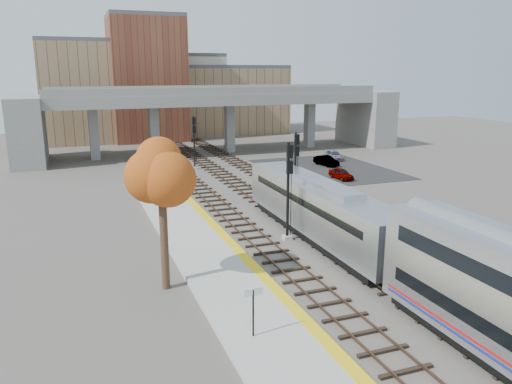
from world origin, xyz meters
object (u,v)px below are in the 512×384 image
object	(u,v)px
signal_mast_near	(288,193)
signal_mast_far	(194,144)
car_a	(341,174)
car_b	(326,161)
locomotive	(318,208)
signal_mast_mid	(295,172)
car_c	(334,155)
tree	(161,177)

from	to	relation	value
signal_mast_near	signal_mast_far	world-z (taller)	signal_mast_near
car_a	car_b	world-z (taller)	car_b
locomotive	signal_mast_mid	bearing A→B (deg)	76.30
locomotive	car_b	xyz separation A→B (m)	(13.90, 24.55, -1.61)
locomotive	car_c	xyz separation A→B (m)	(16.96, 28.09, -1.67)
signal_mast_mid	tree	world-z (taller)	tree
signal_mast_mid	car_b	distance (m)	20.37
locomotive	car_b	world-z (taller)	locomotive
signal_mast_near	car_b	world-z (taller)	signal_mast_near
car_a	car_c	distance (m)	12.34
signal_mast_far	car_b	size ratio (longest dim) A/B	1.69
signal_mast_mid	car_b	bearing A→B (deg)	53.94
locomotive	car_a	size ratio (longest dim) A/B	5.49
car_b	car_a	bearing A→B (deg)	-116.46
locomotive	signal_mast_mid	distance (m)	8.50
signal_mast_far	tree	size ratio (longest dim) A/B	0.76
locomotive	car_b	distance (m)	28.26
signal_mast_far	car_c	distance (m)	19.22
tree	car_a	size ratio (longest dim) A/B	2.44
locomotive	car_c	size ratio (longest dim) A/B	4.84
locomotive	car_c	bearing A→B (deg)	58.88
signal_mast_near	tree	xyz separation A→B (m)	(-9.59, -5.01, 2.83)
locomotive	car_a	bearing A→B (deg)	55.47
signal_mast_near	car_b	xyz separation A→B (m)	(16.00, 23.98, -2.79)
tree	car_c	xyz separation A→B (m)	(28.65, 32.54, -5.67)
tree	car_c	world-z (taller)	tree
car_b	car_c	size ratio (longest dim) A/B	0.96
signal_mast_far	car_a	bearing A→B (deg)	-39.16
tree	car_a	distance (m)	32.18
tree	car_a	bearing A→B (deg)	42.50
locomotive	signal_mast_far	size ratio (longest dim) A/B	2.97
signal_mast_mid	car_c	world-z (taller)	signal_mast_mid
signal_mast_far	car_c	bearing A→B (deg)	-0.20
signal_mast_far	car_b	world-z (taller)	signal_mast_far
car_c	signal_mast_far	bearing A→B (deg)	-173.74
signal_mast_far	tree	bearing A→B (deg)	-106.39
tree	signal_mast_near	bearing A→B (deg)	27.59
locomotive	signal_mast_near	size ratio (longest dim) A/B	2.73
car_a	car_c	xyz separation A→B (m)	(5.30, 11.14, -0.02)
locomotive	signal_mast_near	distance (m)	2.47
signal_mast_far	car_b	xyz separation A→B (m)	(16.00, -3.61, -2.40)
car_a	car_b	xyz separation A→B (m)	(2.24, 7.60, 0.03)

